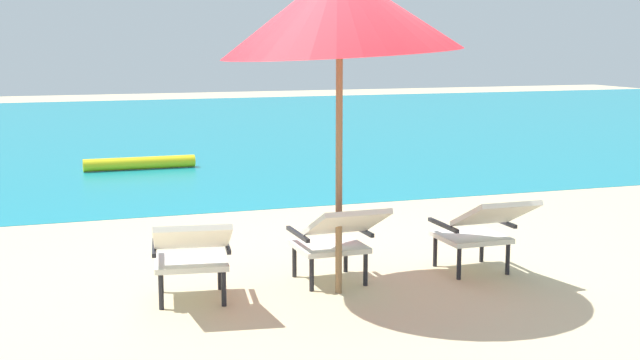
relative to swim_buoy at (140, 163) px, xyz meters
The scene contains 7 objects.
ground_plane 2.44m from the swim_buoy, 72.71° to the right, with size 40.00×40.00×0.00m, color #CCB78E.
ocean_band 5.59m from the swim_buoy, 82.56° to the left, with size 40.00×18.00×0.01m, color teal.
swim_buoy is the anchor object (origin of this frame).
lounge_chair_left 6.71m from the swim_buoy, 93.91° to the right, with size 0.66×0.94×0.68m.
lounge_chair_center 6.61m from the swim_buoy, 84.06° to the right, with size 0.56×0.88×0.68m.
lounge_chair_right 6.91m from the swim_buoy, 74.11° to the right, with size 0.55×0.88×0.68m.
beach_umbrella_center 7.03m from the swim_buoy, 84.54° to the right, with size 1.79×1.76×2.44m.
Camera 1 is at (-2.22, -6.26, 1.89)m, focal length 48.42 mm.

